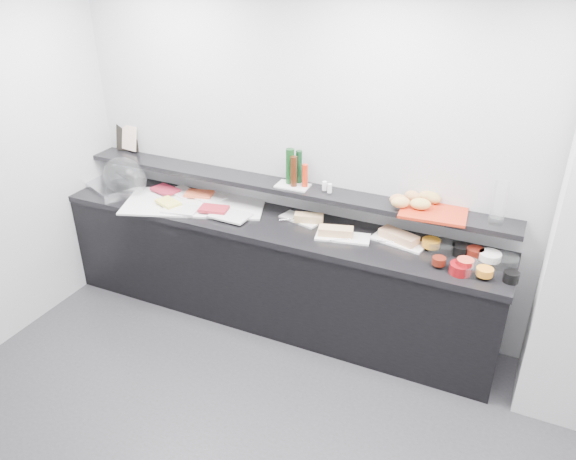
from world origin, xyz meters
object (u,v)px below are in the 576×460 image
at_px(condiment_tray, 293,186).
at_px(carafe, 499,203).
at_px(cloche_base, 109,185).
at_px(bread_tray, 433,212).
at_px(sandwich_plate_mid, 343,237).
at_px(framed_print, 127,136).

bearing_deg(condiment_tray, carafe, -1.89).
relative_size(condiment_tray, carafe, 0.86).
bearing_deg(cloche_base, bread_tray, 27.06).
bearing_deg(bread_tray, carafe, -0.98).
bearing_deg(sandwich_plate_mid, carafe, -1.47).
bearing_deg(carafe, sandwich_plate_mid, -169.23).
xyz_separation_m(sandwich_plate_mid, bread_tray, (0.60, 0.17, 0.25)).
height_order(framed_print, condiment_tray, framed_print).
bearing_deg(carafe, bread_tray, -176.13).
relative_size(framed_print, carafe, 0.87).
distance_m(sandwich_plate_mid, condiment_tray, 0.58).
xyz_separation_m(sandwich_plate_mid, condiment_tray, (-0.49, 0.19, 0.25)).
xyz_separation_m(sandwich_plate_mid, carafe, (1.02, 0.19, 0.39)).
height_order(cloche_base, condiment_tray, condiment_tray).
bearing_deg(carafe, cloche_base, -176.80).
distance_m(framed_print, bread_tray, 2.80).
xyz_separation_m(sandwich_plate_mid, framed_print, (-2.19, 0.32, 0.37)).
bearing_deg(condiment_tray, framed_print, 173.48).
xyz_separation_m(condiment_tray, bread_tray, (1.09, -0.02, 0.00)).
relative_size(framed_print, condiment_tray, 1.01).
bearing_deg(bread_tray, sandwich_plate_mid, -169.51).
height_order(sandwich_plate_mid, condiment_tray, condiment_tray).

